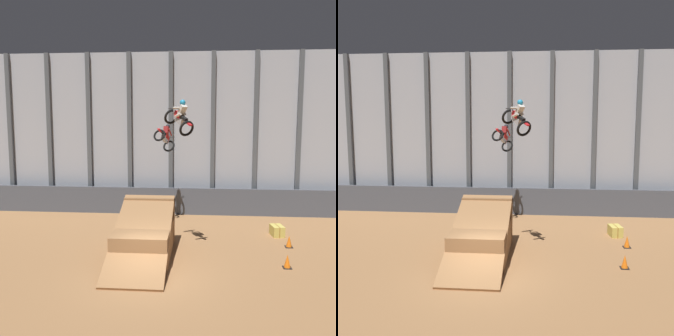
# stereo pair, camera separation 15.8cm
# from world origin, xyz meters

# --- Properties ---
(ground_plane) EXTENTS (60.00, 60.00, 0.00)m
(ground_plane) POSITION_xyz_m (0.00, 0.00, 0.00)
(ground_plane) COLOR #996B42
(arena_back_wall) EXTENTS (32.00, 0.40, 10.58)m
(arena_back_wall) POSITION_xyz_m (-0.00, 11.26, 5.29)
(arena_back_wall) COLOR #A3A8B2
(arena_back_wall) RESTS_ON ground_plane
(lower_barrier) EXTENTS (31.36, 0.20, 1.76)m
(lower_barrier) POSITION_xyz_m (0.00, 10.28, 0.88)
(lower_barrier) COLOR #474C56
(lower_barrier) RESTS_ON ground_plane
(dirt_ramp) EXTENTS (2.52, 5.95, 2.51)m
(dirt_ramp) POSITION_xyz_m (-0.54, 2.62, 0.84)
(dirt_ramp) COLOR olive
(dirt_ramp) RESTS_ON ground_plane
(rider_bike_left_air) EXTENTS (1.28, 1.82, 1.67)m
(rider_bike_left_air) POSITION_xyz_m (-0.07, 7.70, 5.20)
(rider_bike_left_air) COLOR black
(rider_bike_right_air) EXTENTS (1.57, 1.78, 1.67)m
(rider_bike_right_air) POSITION_xyz_m (1.06, 2.85, 6.32)
(rider_bike_right_air) COLOR black
(traffic_cone_near_ramp) EXTENTS (0.36, 0.36, 0.58)m
(traffic_cone_near_ramp) POSITION_xyz_m (5.72, 1.42, 0.28)
(traffic_cone_near_ramp) COLOR black
(traffic_cone_near_ramp) RESTS_ON ground_plane
(traffic_cone_arena_edge) EXTENTS (0.36, 0.36, 0.58)m
(traffic_cone_arena_edge) POSITION_xyz_m (6.38, 4.16, 0.28)
(traffic_cone_arena_edge) COLOR black
(traffic_cone_arena_edge) RESTS_ON ground_plane
(hay_bale_trackside) EXTENTS (0.71, 0.97, 0.57)m
(hay_bale_trackside) POSITION_xyz_m (6.15, 6.05, 0.28)
(hay_bale_trackside) COLOR #CCB751
(hay_bale_trackside) RESTS_ON ground_plane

